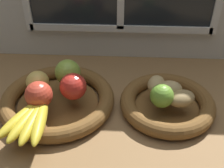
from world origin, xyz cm
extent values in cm
cube|color=olive|center=(0.00, 0.00, -1.50)|extent=(140.00, 90.00, 3.00)
cube|color=white|center=(0.00, 27.50, 12.00)|extent=(64.00, 1.20, 2.40)
cylinder|color=brown|center=(-17.41, -0.73, 0.50)|extent=(23.63, 23.63, 1.00)
torus|color=brown|center=(-17.41, -0.73, 2.20)|extent=(33.22, 33.22, 4.41)
cylinder|color=brown|center=(14.45, -0.73, 0.50)|extent=(18.77, 18.77, 1.00)
torus|color=brown|center=(14.45, -0.73, 2.20)|extent=(27.30, 27.30, 4.41)
sphere|color=red|center=(-12.16, -2.11, 8.17)|extent=(7.53, 7.53, 7.53)
sphere|color=#8CAD3D|center=(-14.89, 4.75, 8.22)|extent=(7.62, 7.62, 7.62)
sphere|color=#CC422D|center=(-20.70, -6.13, 8.11)|extent=(7.41, 7.41, 7.41)
sphere|color=#DBB756|center=(-22.68, 0.29, 7.70)|extent=(6.59, 6.59, 6.59)
ellipsoid|color=gold|center=(-23.44, -12.65, 6.02)|extent=(10.60, 16.66, 3.22)
ellipsoid|color=gold|center=(-21.95, -13.24, 6.02)|extent=(7.84, 17.27, 3.22)
ellipsoid|color=gold|center=(-20.38, -13.54, 6.02)|extent=(4.82, 17.28, 3.22)
ellipsoid|color=gold|center=(-18.78, -13.54, 6.02)|extent=(4.79, 17.28, 3.22)
sphere|color=brown|center=(-19.58, -5.05, 6.02)|extent=(2.90, 2.90, 2.90)
ellipsoid|color=tan|center=(14.45, -0.73, 7.00)|extent=(7.96, 6.19, 5.19)
ellipsoid|color=#A38451|center=(17.43, -3.70, 6.51)|extent=(9.25, 8.00, 4.21)
ellipsoid|color=tan|center=(11.11, 1.88, 6.78)|extent=(6.46, 7.70, 4.73)
sphere|color=#6B9E33|center=(12.05, -4.33, 7.63)|extent=(6.45, 6.45, 6.45)
camera|label=1|loc=(1.67, -62.93, 54.22)|focal=44.69mm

